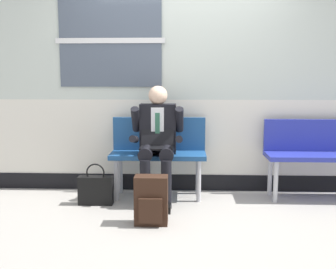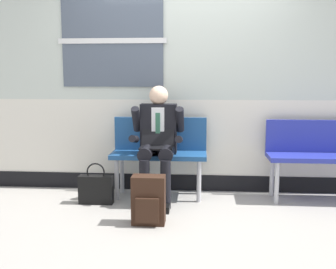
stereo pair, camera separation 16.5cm
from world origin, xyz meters
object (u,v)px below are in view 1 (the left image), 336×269
object	(u,v)px
person_seated	(157,140)
backpack	(151,201)
bench_empty	(327,150)
handbag	(96,190)
bench_with_person	(158,149)

from	to	relation	value
person_seated	backpack	xyz separation A→B (m)	(-0.01, -0.73, -0.46)
bench_empty	handbag	xyz separation A→B (m)	(-2.55, -0.36, -0.38)
bench_empty	handbag	world-z (taller)	bench_empty
bench_with_person	person_seated	distance (m)	0.24
bench_empty	backpack	xyz separation A→B (m)	(-1.91, -0.92, -0.32)
bench_with_person	handbag	world-z (taller)	bench_with_person
bench_with_person	person_seated	bearing A→B (deg)	-90.00
backpack	handbag	world-z (taller)	backpack
person_seated	bench_with_person	bearing A→B (deg)	90.00
handbag	person_seated	bearing A→B (deg)	14.37
bench_empty	person_seated	size ratio (longest dim) A/B	1.09
bench_with_person	person_seated	size ratio (longest dim) A/B	0.85
backpack	bench_empty	bearing A→B (deg)	25.83
bench_empty	handbag	size ratio (longest dim) A/B	3.07
handbag	bench_with_person	bearing A→B (deg)	29.08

